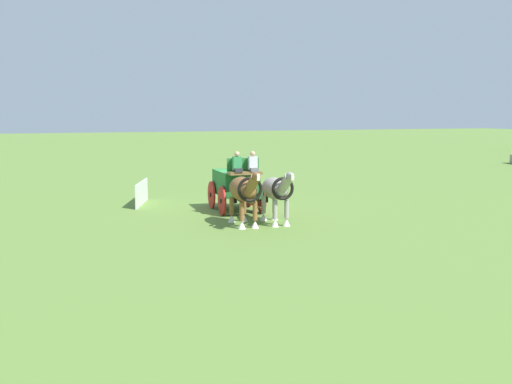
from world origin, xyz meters
The scene contains 5 objects.
ground_plane centered at (0.00, 0.00, 0.00)m, with size 220.00×220.00×0.00m, color olive.
show_wagon centered at (0.16, -0.01, 1.21)m, with size 5.46×2.05×2.73m.
draft_horse_near centered at (3.61, 0.44, 1.32)m, with size 3.06×0.98×2.18m.
draft_horse_off centered at (3.52, -0.86, 1.35)m, with size 3.17×1.07×2.22m.
sponsor_banner centered at (-3.29, -3.58, 0.55)m, with size 3.20×0.06×1.10m, color silver.
Camera 1 is at (25.01, -8.44, 4.32)m, focal length 42.29 mm.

